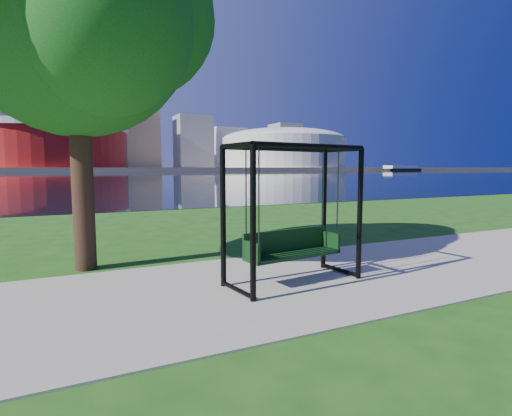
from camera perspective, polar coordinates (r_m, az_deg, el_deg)
ground at (r=7.31m, az=1.84°, el=-9.68°), size 900.00×900.00×0.00m
path at (r=6.88m, az=3.81°, el=-10.54°), size 120.00×4.00×0.03m
river at (r=108.30m, az=-24.20°, el=4.26°), size 900.00×180.00×0.02m
far_bank at (r=312.25m, az=-25.37°, el=5.07°), size 900.00×228.00×2.00m
stadium at (r=241.64m, az=-27.72°, el=8.05°), size 83.00×83.00×32.00m
arena at (r=278.41m, az=4.00°, el=8.65°), size 84.00×84.00×26.56m
skyline at (r=327.39m, az=-26.43°, el=11.15°), size 392.00×66.00×96.50m
swing at (r=6.67m, az=5.26°, el=-1.36°), size 2.37×1.26×2.32m
park_tree at (r=8.74m, az=-24.82°, el=24.35°), size 5.57×5.03×6.92m
barge at (r=276.91m, az=19.95°, el=5.36°), size 33.95×13.89×3.30m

